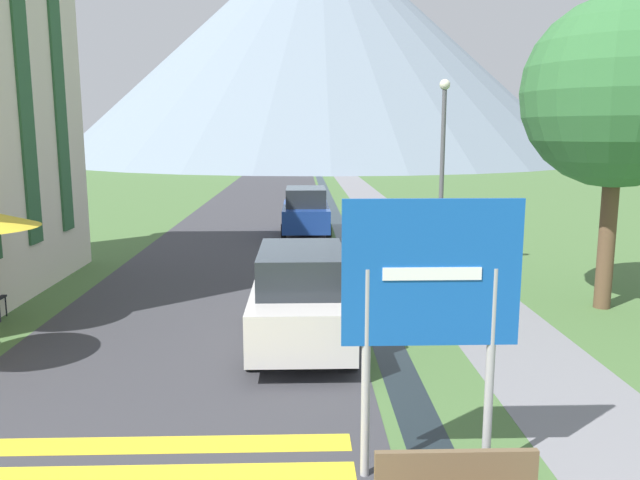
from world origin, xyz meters
TOP-DOWN VIEW (x-y plane):
  - ground_plane at (0.00, 20.00)m, footprint 160.00×160.00m
  - road at (-2.50, 30.00)m, footprint 6.40×60.00m
  - footpath at (3.60, 30.00)m, footprint 2.20×60.00m
  - drainage_channel at (1.20, 30.00)m, footprint 0.60×60.00m
  - mountain_distant at (2.31, 88.62)m, footprint 72.36×72.36m
  - road_sign at (1.02, 3.61)m, footprint 1.96×0.11m
  - parked_car_near at (-0.40, 8.20)m, footprint 1.87×4.24m
  - parked_car_far at (-0.22, 20.67)m, footprint 1.83×4.09m
  - streetlamp at (3.39, 13.74)m, footprint 0.28×0.28m
  - tree_by_path at (6.35, 10.39)m, footprint 4.05×4.05m

SIDE VIEW (x-z plane):
  - ground_plane at x=0.00m, z-range 0.00..0.00m
  - drainage_channel at x=1.20m, z-range 0.00..0.00m
  - road at x=-2.50m, z-range 0.00..0.01m
  - footpath at x=3.60m, z-range 0.00..0.01m
  - parked_car_far at x=-0.22m, z-range 0.00..1.82m
  - parked_car_near at x=-0.40m, z-range 0.00..1.82m
  - road_sign at x=1.02m, z-range 0.52..3.71m
  - streetlamp at x=3.39m, z-range 0.48..5.74m
  - tree_by_path at x=6.35m, z-range 1.33..8.08m
  - mountain_distant at x=2.31m, z-range 0.00..32.82m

